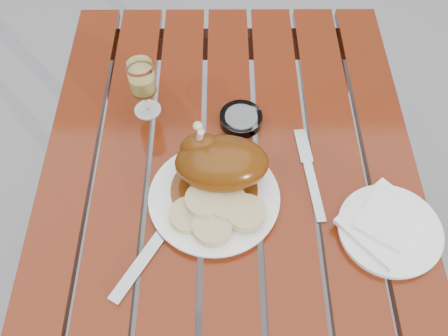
# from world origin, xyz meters

# --- Properties ---
(ground) EXTENTS (60.00, 60.00, 0.00)m
(ground) POSITION_xyz_m (0.00, 0.00, 0.00)
(ground) COLOR slate
(ground) RESTS_ON ground
(table) EXTENTS (0.80, 1.20, 0.75)m
(table) POSITION_xyz_m (0.00, 0.00, 0.38)
(table) COLOR maroon
(table) RESTS_ON ground
(dinner_plate) EXTENTS (0.32, 0.32, 0.02)m
(dinner_plate) POSITION_xyz_m (-0.03, -0.01, 0.76)
(dinner_plate) COLOR white
(dinner_plate) RESTS_ON table
(roast_duck) EXTENTS (0.20, 0.18, 0.14)m
(roast_duck) POSITION_xyz_m (-0.02, 0.04, 0.82)
(roast_duck) COLOR #59270A
(roast_duck) RESTS_ON dinner_plate
(bread_dumplings) EXTENTS (0.19, 0.13, 0.03)m
(bread_dumplings) POSITION_xyz_m (-0.03, -0.05, 0.78)
(bread_dumplings) COLOR tan
(bread_dumplings) RESTS_ON dinner_plate
(wine_glass) EXTENTS (0.07, 0.07, 0.14)m
(wine_glass) POSITION_xyz_m (-0.19, 0.24, 0.82)
(wine_glass) COLOR #E4D167
(wine_glass) RESTS_ON table
(side_plate) EXTENTS (0.24, 0.24, 0.02)m
(side_plate) POSITION_xyz_m (0.31, -0.08, 0.76)
(side_plate) COLOR white
(side_plate) RESTS_ON table
(napkin) EXTENTS (0.20, 0.20, 0.01)m
(napkin) POSITION_xyz_m (0.30, -0.07, 0.77)
(napkin) COLOR white
(napkin) RESTS_ON side_plate
(ashtray) EXTENTS (0.11, 0.11, 0.02)m
(ashtray) POSITION_xyz_m (0.03, 0.20, 0.76)
(ashtray) COLOR #B2B7BC
(ashtray) RESTS_ON table
(fork) EXTENTS (0.12, 0.18, 0.01)m
(fork) POSITION_xyz_m (-0.16, -0.13, 0.75)
(fork) COLOR gray
(fork) RESTS_ON table
(knife) EXTENTS (0.04, 0.20, 0.01)m
(knife) POSITION_xyz_m (0.17, 0.04, 0.75)
(knife) COLOR gray
(knife) RESTS_ON table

